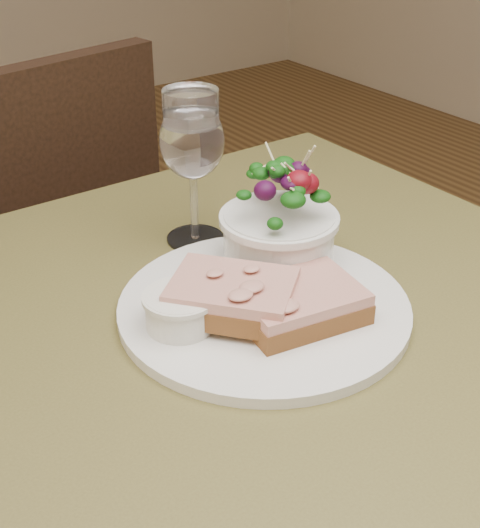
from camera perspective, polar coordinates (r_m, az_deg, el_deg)
cafe_table at (r=0.82m, az=1.77°, el=-10.28°), size 0.80×0.80×0.75m
chair_far at (r=1.53m, az=-16.19°, el=-6.69°), size 0.49×0.49×0.90m
dinner_plate at (r=0.77m, az=1.87°, el=-3.38°), size 0.30×0.30×0.01m
sandwich_front at (r=0.74m, az=4.62°, el=-3.03°), size 0.13×0.11×0.03m
sandwich_back at (r=0.73m, az=-0.60°, el=-2.47°), size 0.15×0.15×0.03m
ramekin at (r=0.72m, az=-4.67°, el=-3.49°), size 0.07×0.07×0.04m
salad_bowl at (r=0.81m, az=3.06°, el=3.74°), size 0.12×0.12×0.13m
garnish at (r=0.78m, az=-4.43°, el=-1.64°), size 0.05×0.04×0.02m
wine_glass at (r=0.86m, az=-3.74°, el=9.15°), size 0.08×0.08×0.18m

